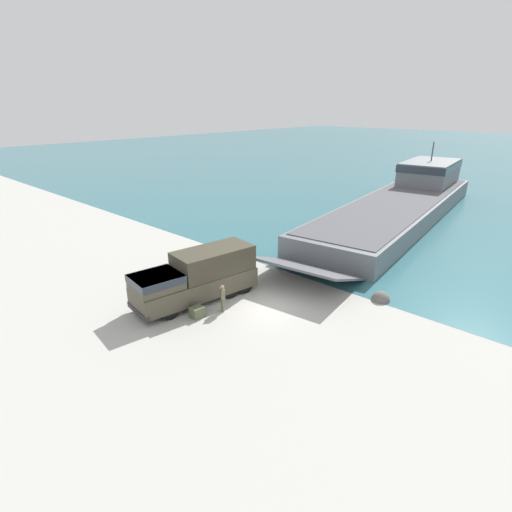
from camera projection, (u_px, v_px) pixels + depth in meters
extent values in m
plane|color=#B7B5AD|center=(267.00, 308.00, 24.81)|extent=(240.00, 240.00, 0.00)
cube|color=slate|center=(397.00, 210.00, 43.68)|extent=(12.14, 36.61, 1.97)
cube|color=#56565B|center=(399.00, 201.00, 43.31)|extent=(11.34, 35.10, 0.08)
cube|color=slate|center=(429.00, 172.00, 52.24)|extent=(6.76, 10.64, 2.93)
cube|color=#28333D|center=(430.00, 166.00, 51.92)|extent=(6.94, 10.76, 0.88)
cylinder|color=#3F3F42|center=(433.00, 152.00, 51.28)|extent=(0.16, 0.16, 2.40)
cube|color=#56565B|center=(306.00, 268.00, 28.04)|extent=(7.42, 6.03, 2.00)
cube|color=#4C4738|center=(196.00, 286.00, 25.41)|extent=(3.74, 8.34, 1.24)
cube|color=#4C4738|center=(156.00, 282.00, 23.47)|extent=(2.78, 3.07, 0.87)
cube|color=#28333D|center=(156.00, 279.00, 23.39)|extent=(2.86, 3.11, 0.44)
cube|color=#413C2E|center=(213.00, 261.00, 25.71)|extent=(3.19, 5.43, 1.59)
cube|color=#2D2D2D|center=(138.00, 312.00, 23.25)|extent=(2.61, 0.63, 0.32)
cylinder|color=black|center=(169.00, 310.00, 23.31)|extent=(0.51, 1.19, 1.16)
cylinder|color=black|center=(153.00, 297.00, 24.87)|extent=(0.51, 1.19, 1.16)
cylinder|color=black|center=(231.00, 289.00, 25.92)|extent=(0.51, 1.19, 1.16)
cylinder|color=black|center=(213.00, 279.00, 27.49)|extent=(0.51, 1.19, 1.16)
cylinder|color=black|center=(244.00, 285.00, 26.57)|extent=(0.51, 1.19, 1.16)
cylinder|color=black|center=(226.00, 275.00, 28.13)|extent=(0.51, 1.19, 1.16)
cylinder|color=#6B664C|center=(223.00, 305.00, 24.18)|extent=(0.14, 0.14, 0.84)
cylinder|color=#6B664C|center=(222.00, 304.00, 24.33)|extent=(0.14, 0.14, 0.84)
cube|color=#6B664C|center=(222.00, 294.00, 23.99)|extent=(0.50, 0.42, 0.67)
sphere|color=tan|center=(222.00, 287.00, 23.83)|extent=(0.23, 0.23, 0.23)
cylinder|color=#333338|center=(220.00, 257.00, 32.35)|extent=(0.30, 0.30, 0.45)
sphere|color=#333338|center=(220.00, 253.00, 32.24)|extent=(0.35, 0.35, 0.35)
cube|color=#566042|center=(197.00, 312.00, 23.62)|extent=(0.69, 0.81, 0.64)
sphere|color=gray|center=(230.00, 247.00, 35.26)|extent=(1.01, 1.01, 1.01)
sphere|color=#66605B|center=(380.00, 300.00, 25.75)|extent=(1.19, 1.19, 1.19)
sphere|color=gray|center=(222.00, 251.00, 34.30)|extent=(1.13, 1.13, 1.13)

